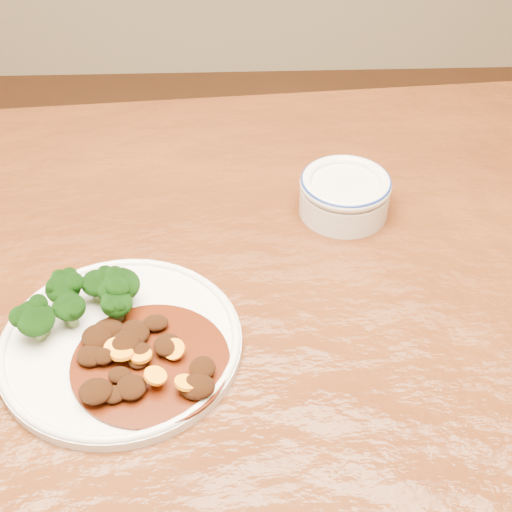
{
  "coord_description": "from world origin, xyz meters",
  "views": [
    {
      "loc": [
        0.01,
        -0.52,
        1.28
      ],
      "look_at": [
        0.03,
        0.06,
        0.77
      ],
      "focal_mm": 50.0,
      "sensor_mm": 36.0,
      "label": 1
    }
  ],
  "objects": [
    {
      "name": "dip_bowl",
      "position": [
        0.14,
        0.16,
        0.78
      ],
      "size": [
        0.11,
        0.11,
        0.05
      ],
      "rotation": [
        0.0,
        0.0,
        0.39
      ],
      "color": "beige",
      "rests_on": "dining_table"
    },
    {
      "name": "dining_table",
      "position": [
        0.0,
        0.0,
        0.67
      ],
      "size": [
        1.56,
        1.01,
        0.75
      ],
      "rotation": [
        0.0,
        0.0,
        0.07
      ],
      "color": "#52270E",
      "rests_on": "ground"
    },
    {
      "name": "dinner_plate",
      "position": [
        -0.1,
        -0.05,
        0.76
      ],
      "size": [
        0.24,
        0.24,
        0.01
      ],
      "rotation": [
        0.0,
        0.0,
        0.1
      ],
      "color": "white",
      "rests_on": "dining_table"
    },
    {
      "name": "mince_stew",
      "position": [
        -0.08,
        -0.08,
        0.77
      ],
      "size": [
        0.15,
        0.15,
        0.02
      ],
      "color": "#431207",
      "rests_on": "dinner_plate"
    },
    {
      "name": "broccoli_florets",
      "position": [
        -0.14,
        -0.01,
        0.78
      ],
      "size": [
        0.11,
        0.08,
        0.04
      ],
      "color": "olive",
      "rests_on": "dinner_plate"
    }
  ]
}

